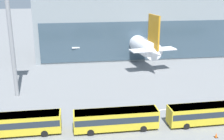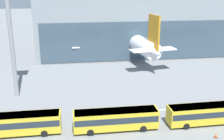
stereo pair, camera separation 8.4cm
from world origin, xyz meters
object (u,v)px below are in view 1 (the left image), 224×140
shuttle_bus_1 (17,123)px  shuttle_bus_3 (208,113)px  floodlight_mast (7,3)px  traffic_cone_0 (216,135)px  shuttle_bus_2 (116,118)px  airliner_at_gate_far (131,40)px

shuttle_bus_1 → shuttle_bus_3: size_ratio=1.00×
shuttle_bus_1 → floodlight_mast: size_ratio=0.46×
floodlight_mast → traffic_cone_0: size_ratio=38.81×
shuttle_bus_2 → floodlight_mast: size_ratio=0.46×
shuttle_bus_3 → traffic_cone_0: shuttle_bus_3 is taller
floodlight_mast → traffic_cone_0: (30.96, -19.94, -17.40)m
shuttle_bus_2 → shuttle_bus_3: same height
shuttle_bus_1 → shuttle_bus_2: (14.41, -0.63, 0.00)m
shuttle_bus_1 → traffic_cone_0: size_ratio=17.86×
shuttle_bus_2 → airliner_at_gate_far: bearing=75.1°
floodlight_mast → shuttle_bus_3: bearing=-26.7°
shuttle_bus_3 → traffic_cone_0: size_ratio=17.91×
shuttle_bus_1 → traffic_cone_0: bearing=-10.1°
shuttle_bus_1 → traffic_cone_0: (28.26, -4.85, -1.50)m
airliner_at_gate_far → shuttle_bus_1: airliner_at_gate_far is taller
airliner_at_gate_far → shuttle_bus_2: size_ratio=3.14×
airliner_at_gate_far → traffic_cone_0: size_ratio=55.98×
shuttle_bus_1 → shuttle_bus_2: same height
shuttle_bus_1 → traffic_cone_0: 28.71m
airliner_at_gate_far → shuttle_bus_1: bearing=139.0°
shuttle_bus_2 → traffic_cone_0: size_ratio=17.85×
shuttle_bus_2 → traffic_cone_0: (13.85, -4.22, -1.50)m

